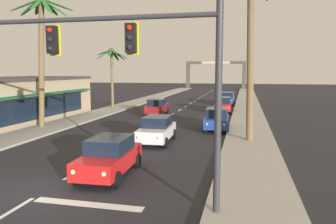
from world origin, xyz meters
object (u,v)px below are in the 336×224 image
at_px(sedan_parked_nearest_kerb, 223,105).
at_px(sedan_parked_mid_kerb, 217,119).
at_px(sedan_third_in_queue, 157,129).
at_px(palm_right_second, 250,41).
at_px(palm_left_second, 42,40).
at_px(sedan_lead_at_stop_bar, 109,156).
at_px(town_gateway_arch, 215,71).
at_px(sedan_oncoming_far, 157,107).
at_px(sedan_parked_far_kerb, 227,98).
at_px(traffic_signal_mast, 102,55).
at_px(palm_left_third, 112,63).

relative_size(sedan_parked_nearest_kerb, sedan_parked_mid_kerb, 1.00).
bearing_deg(sedan_parked_nearest_kerb, sedan_third_in_queue, -100.60).
bearing_deg(palm_right_second, sedan_parked_mid_kerb, 119.69).
bearing_deg(palm_left_second, sedan_lead_at_stop_bar, -45.71).
relative_size(palm_left_second, town_gateway_arch, 0.68).
relative_size(sedan_third_in_queue, sedan_parked_nearest_kerb, 1.00).
bearing_deg(sedan_lead_at_stop_bar, palm_right_second, 54.44).
height_order(sedan_oncoming_far, palm_left_second, palm_left_second).
relative_size(sedan_parked_nearest_kerb, town_gateway_arch, 0.30).
height_order(sedan_lead_at_stop_bar, sedan_parked_far_kerb, same).
bearing_deg(sedan_oncoming_far, traffic_signal_mast, -79.34).
bearing_deg(town_gateway_arch, sedan_oncoming_far, -91.68).
relative_size(sedan_parked_nearest_kerb, palm_left_second, 0.44).
relative_size(traffic_signal_mast, town_gateway_arch, 0.75).
height_order(palm_right_second, town_gateway_arch, palm_right_second).
bearing_deg(palm_left_second, palm_left_third, 89.94).
xyz_separation_m(traffic_signal_mast, palm_right_second, (4.82, 11.53, 1.32)).
distance_m(sedan_oncoming_far, palm_left_third, 8.88).
bearing_deg(sedan_parked_nearest_kerb, sedan_oncoming_far, -150.00).
bearing_deg(sedan_parked_nearest_kerb, town_gateway_arch, 96.01).
relative_size(traffic_signal_mast, sedan_oncoming_far, 2.49).
height_order(sedan_lead_at_stop_bar, palm_left_third, palm_left_third).
xyz_separation_m(traffic_signal_mast, palm_left_third, (-10.89, 26.94, 0.37)).
height_order(sedan_parked_mid_kerb, town_gateway_arch, town_gateway_arch).
bearing_deg(sedan_parked_nearest_kerb, traffic_signal_mast, -94.80).
bearing_deg(town_gateway_arch, sedan_parked_nearest_kerb, -83.99).
xyz_separation_m(sedan_oncoming_far, sedan_parked_mid_kerb, (6.84, -7.46, 0.00)).
distance_m(palm_right_second, town_gateway_arch, 64.11).
bearing_deg(palm_left_third, sedan_parked_far_kerb, 32.84).
bearing_deg(traffic_signal_mast, palm_left_third, 112.00).
distance_m(sedan_parked_mid_kerb, sedan_parked_far_kerb, 19.81).
relative_size(palm_right_second, town_gateway_arch, 0.67).
xyz_separation_m(sedan_parked_nearest_kerb, town_gateway_arch, (-5.08, 48.26, 3.68)).
xyz_separation_m(sedan_third_in_queue, sedan_parked_mid_kerb, (3.37, 5.50, 0.00)).
distance_m(traffic_signal_mast, palm_right_second, 12.57).
relative_size(sedan_oncoming_far, sedan_parked_mid_kerb, 1.01).
distance_m(sedan_lead_at_stop_bar, palm_left_third, 26.12).
distance_m(sedan_parked_far_kerb, palm_left_second, 26.63).
height_order(traffic_signal_mast, sedan_lead_at_stop_bar, traffic_signal_mast).
xyz_separation_m(sedan_lead_at_stop_bar, palm_left_second, (-9.72, 9.96, 6.08)).
height_order(sedan_parked_far_kerb, palm_left_second, palm_left_second).
xyz_separation_m(sedan_parked_mid_kerb, palm_right_second, (2.33, -4.09, 5.56)).
height_order(sedan_parked_mid_kerb, palm_left_third, palm_left_third).
xyz_separation_m(sedan_third_in_queue, palm_left_third, (-10.00, 16.82, 4.61)).
bearing_deg(sedan_parked_mid_kerb, sedan_parked_nearest_kerb, 91.19).
distance_m(traffic_signal_mast, sedan_parked_far_kerb, 35.76).
distance_m(sedan_lead_at_stop_bar, sedan_parked_far_kerb, 32.48).
bearing_deg(town_gateway_arch, sedan_parked_far_kerb, -82.70).
relative_size(traffic_signal_mast, sedan_lead_at_stop_bar, 2.50).
relative_size(sedan_parked_far_kerb, palm_right_second, 0.44).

